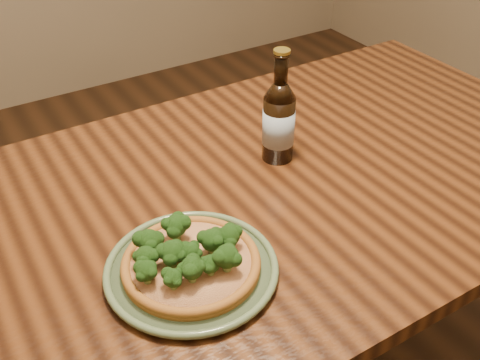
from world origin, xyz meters
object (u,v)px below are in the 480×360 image
table (270,212)px  beer_bottle (279,120)px  pizza (190,260)px  plate (191,269)px

table → beer_bottle: 0.21m
pizza → beer_bottle: beer_bottle is taller
plate → beer_bottle: (0.34, 0.23, 0.09)m
table → beer_bottle: beer_bottle is taller
plate → pizza: 0.02m
table → beer_bottle: bearing=47.8°
plate → pizza: size_ratio=1.26×
pizza → beer_bottle: (0.34, 0.23, 0.07)m
pizza → table: bearing=29.6°
table → plate: size_ratio=5.15×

